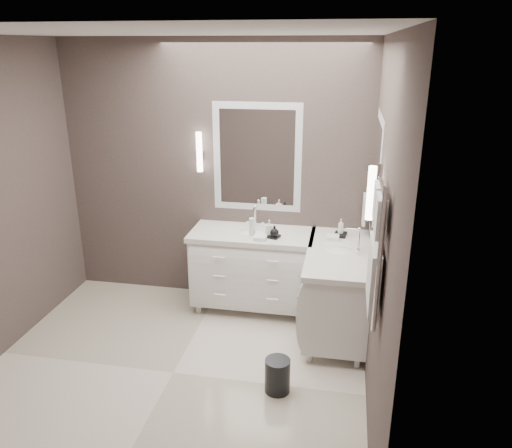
% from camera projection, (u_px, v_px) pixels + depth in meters
% --- Properties ---
extents(floor, '(3.20, 3.00, 0.01)m').
position_uv_depth(floor, '(173.00, 373.00, 4.23)').
color(floor, silver).
rests_on(floor, ground).
extents(ceiling, '(3.20, 3.00, 0.01)m').
position_uv_depth(ceiling, '(150.00, 31.00, 3.31)').
color(ceiling, white).
rests_on(ceiling, wall_back).
extents(wall_back, '(3.20, 0.01, 2.70)m').
position_uv_depth(wall_back, '(215.00, 175.00, 5.16)').
color(wall_back, '#483C3A').
rests_on(wall_back, floor).
extents(wall_front, '(3.20, 0.01, 2.70)m').
position_uv_depth(wall_front, '(52.00, 327.00, 2.37)').
color(wall_front, '#483C3A').
rests_on(wall_front, floor).
extents(wall_right, '(0.01, 3.00, 2.70)m').
position_uv_depth(wall_right, '(381.00, 237.00, 3.49)').
color(wall_right, '#483C3A').
rests_on(wall_right, floor).
extents(vanity_back, '(1.24, 0.59, 0.97)m').
position_uv_depth(vanity_back, '(252.00, 265.00, 5.12)').
color(vanity_back, white).
rests_on(vanity_back, floor).
extents(vanity_right, '(0.59, 1.24, 0.97)m').
position_uv_depth(vanity_right, '(337.00, 287.00, 4.67)').
color(vanity_right, white).
rests_on(vanity_right, floor).
extents(mirror_back, '(0.90, 0.02, 1.10)m').
position_uv_depth(mirror_back, '(257.00, 158.00, 5.00)').
color(mirror_back, white).
rests_on(mirror_back, wall_back).
extents(mirror_right, '(0.02, 0.90, 1.10)m').
position_uv_depth(mirror_right, '(376.00, 180.00, 4.17)').
color(mirror_right, white).
rests_on(mirror_right, wall_right).
extents(sconce_back, '(0.06, 0.06, 0.40)m').
position_uv_depth(sconce_back, '(199.00, 153.00, 5.03)').
color(sconce_back, white).
rests_on(sconce_back, wall_back).
extents(sconce_right, '(0.06, 0.06, 0.40)m').
position_uv_depth(sconce_right, '(371.00, 194.00, 3.63)').
color(sconce_right, white).
rests_on(sconce_right, wall_right).
extents(towel_bar_corner, '(0.03, 0.22, 0.30)m').
position_uv_depth(towel_bar_corner, '(364.00, 209.00, 4.84)').
color(towel_bar_corner, white).
rests_on(towel_bar_corner, wall_right).
extents(towel_ladder, '(0.06, 0.58, 0.90)m').
position_uv_depth(towel_ladder, '(376.00, 253.00, 3.12)').
color(towel_ladder, white).
rests_on(towel_ladder, wall_right).
extents(waste_bin, '(0.25, 0.25, 0.28)m').
position_uv_depth(waste_bin, '(277.00, 375.00, 3.96)').
color(waste_bin, black).
rests_on(waste_bin, floor).
extents(amenity_tray_back, '(0.17, 0.15, 0.02)m').
position_uv_depth(amenity_tray_back, '(272.00, 236.00, 4.86)').
color(amenity_tray_back, black).
rests_on(amenity_tray_back, vanity_back).
extents(amenity_tray_right, '(0.14, 0.17, 0.02)m').
position_uv_depth(amenity_tray_right, '(340.00, 234.00, 4.90)').
color(amenity_tray_right, black).
rests_on(amenity_tray_right, vanity_right).
extents(water_bottle, '(0.08, 0.08, 0.18)m').
position_uv_depth(water_bottle, '(252.00, 227.00, 4.88)').
color(water_bottle, silver).
rests_on(water_bottle, vanity_back).
extents(soap_bottle_a, '(0.07, 0.07, 0.14)m').
position_uv_depth(soap_bottle_a, '(269.00, 227.00, 4.86)').
color(soap_bottle_a, white).
rests_on(soap_bottle_a, amenity_tray_back).
extents(soap_bottle_b, '(0.10, 0.10, 0.11)m').
position_uv_depth(soap_bottle_b, '(274.00, 231.00, 4.81)').
color(soap_bottle_b, black).
rests_on(soap_bottle_b, amenity_tray_back).
extents(soap_bottle_c, '(0.07, 0.07, 0.15)m').
position_uv_depth(soap_bottle_c, '(341.00, 226.00, 4.87)').
color(soap_bottle_c, white).
rests_on(soap_bottle_c, amenity_tray_right).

